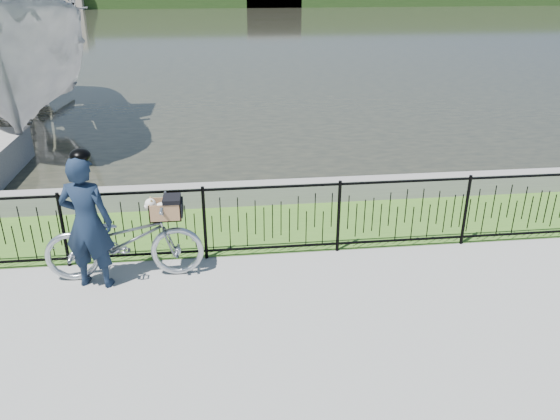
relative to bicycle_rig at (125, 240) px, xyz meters
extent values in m
plane|color=gray|center=(2.09, -1.20, -0.57)|extent=(120.00, 120.00, 0.00)
cube|color=#3E6720|center=(2.09, 1.40, -0.57)|extent=(60.00, 2.00, 0.01)
plane|color=#28281E|center=(2.09, 31.80, -0.57)|extent=(120.00, 120.00, 0.00)
cube|color=gray|center=(2.09, 2.40, -0.37)|extent=(60.00, 0.30, 0.40)
imported|color=#A7ACB2|center=(-0.01, 0.00, -0.01)|extent=(2.16, 0.75, 1.13)
cube|color=black|center=(0.59, 0.00, 0.30)|extent=(0.38, 0.18, 0.02)
cube|color=#936944|center=(0.59, 0.00, 0.31)|extent=(0.42, 0.29, 0.01)
cube|color=#936944|center=(0.59, 0.14, 0.42)|extent=(0.42, 0.02, 0.25)
cube|color=#936944|center=(0.59, -0.14, 0.42)|extent=(0.42, 0.02, 0.25)
cube|color=#936944|center=(0.80, 0.00, 0.42)|extent=(0.02, 0.29, 0.25)
cube|color=#936944|center=(0.39, 0.00, 0.42)|extent=(0.02, 0.29, 0.25)
cube|color=black|center=(0.69, 0.00, 0.58)|extent=(0.23, 0.30, 0.06)
cube|color=black|center=(0.81, 0.00, 0.45)|extent=(0.02, 0.30, 0.20)
ellipsoid|color=silver|center=(0.57, 0.00, 0.43)|extent=(0.31, 0.22, 0.20)
sphere|color=silver|center=(0.40, -0.02, 0.53)|extent=(0.15, 0.15, 0.15)
sphere|color=silver|center=(0.35, -0.04, 0.50)|extent=(0.07, 0.07, 0.07)
sphere|color=black|center=(0.33, -0.05, 0.49)|extent=(0.02, 0.02, 0.02)
cone|color=olive|center=(0.40, 0.04, 0.59)|extent=(0.06, 0.08, 0.08)
cone|color=olive|center=(0.42, -0.06, 0.59)|extent=(0.06, 0.08, 0.08)
imported|color=black|center=(-0.42, -0.16, 0.36)|extent=(0.76, 0.57, 1.87)
ellipsoid|color=black|center=(-0.42, -0.16, 1.27)|extent=(0.26, 0.29, 0.18)
imported|color=#AEAEAE|center=(-3.77, 8.56, 1.31)|extent=(6.02, 10.37, 3.77)
camera|label=1|loc=(1.35, -6.89, 3.42)|focal=35.00mm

